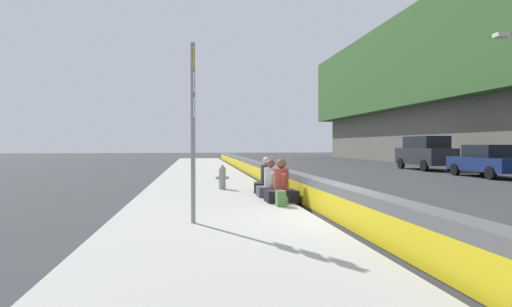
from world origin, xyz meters
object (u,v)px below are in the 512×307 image
parked_car_third (487,161)px  parked_car_fourth (425,152)px  seated_person_foreground (281,188)px  backpack (281,199)px  seated_person_rear (267,181)px  route_sign_post (193,118)px  fire_hydrant (222,176)px  seated_person_middle (271,185)px

parked_car_third → parked_car_fourth: parked_car_fourth is taller
seated_person_foreground → parked_car_fourth: bearing=-41.3°
backpack → seated_person_foreground: bearing=-12.1°
seated_person_rear → backpack: 3.12m
route_sign_post → parked_car_fourth: size_ratio=0.75×
seated_person_rear → parked_car_third: bearing=-64.2°
route_sign_post → parked_car_fourth: (17.62, -15.45, -1.05)m
fire_hydrant → backpack: size_ratio=2.20×
route_sign_post → parked_car_third: bearing=-53.5°
backpack → parked_car_fourth: bearing=-40.2°
route_sign_post → seated_person_middle: route_sign_post is taller
parked_car_third → seated_person_foreground: bearing=123.6°
seated_person_foreground → seated_person_rear: seated_person_foreground is taller
seated_person_middle → seated_person_rear: seated_person_rear is taller
seated_person_foreground → seated_person_rear: size_ratio=1.01×
seated_person_foreground → seated_person_middle: size_ratio=1.06×
seated_person_middle → parked_car_third: (7.29, -12.89, 0.37)m
fire_hydrant → parked_car_third: (5.02, -14.21, 0.27)m
seated_person_rear → backpack: bearing=176.9°
route_sign_post → seated_person_foreground: bearing=-40.8°
parked_car_third → parked_car_fourth: (6.37, -0.27, 0.32)m
seated_person_rear → seated_person_foreground: bearing=-179.9°
route_sign_post → backpack: (1.94, -2.20, -1.90)m
seated_person_rear → route_sign_post: bearing=154.9°
seated_person_rear → parked_car_fourth: size_ratio=0.24×
route_sign_post → seated_person_middle: 4.89m
route_sign_post → seated_person_rear: size_ratio=3.07×
seated_person_foreground → seated_person_middle: bearing=3.6°
fire_hydrant → backpack: (-4.29, -1.22, -0.25)m
fire_hydrant → parked_car_fourth: parked_car_fourth is taller
fire_hydrant → parked_car_fourth: bearing=-51.8°
route_sign_post → fire_hydrant: bearing=-8.9°
route_sign_post → seated_person_middle: bearing=-30.1°
fire_hydrant → seated_person_foreground: size_ratio=0.74×
backpack → parked_car_fourth: size_ratio=0.08×
fire_hydrant → seated_person_foreground: (-3.48, -1.39, -0.08)m
seated_person_middle → parked_car_third: 14.82m
seated_person_rear → parked_car_third: (6.19, -12.82, 0.36)m
seated_person_middle → parked_car_fourth: 18.98m
parked_car_third → route_sign_post: bearing=126.5°
seated_person_middle → parked_car_fourth: (13.66, -13.16, 0.69)m
seated_person_middle → seated_person_foreground: bearing=-176.4°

